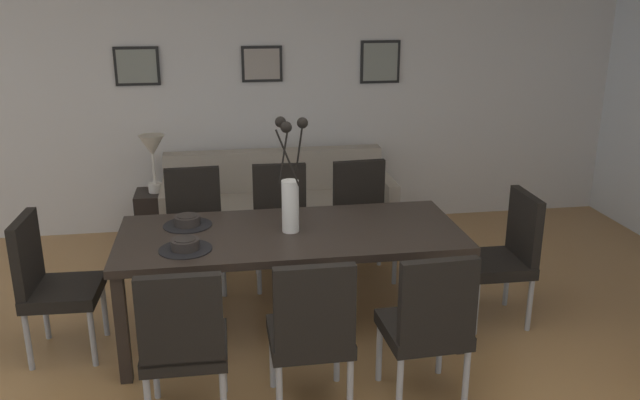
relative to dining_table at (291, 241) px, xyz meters
name	(u,v)px	position (x,y,z in m)	size (l,w,h in m)	color
back_wall_panel	(249,92)	(-0.13, 2.24, 0.63)	(9.00, 0.10, 2.60)	silver
dining_table	(291,241)	(0.00, 0.00, 0.00)	(2.20, 0.94, 0.74)	black
dining_chair_near_left	(184,339)	(-0.66, -0.88, -0.16)	(0.45, 0.45, 0.92)	black
dining_chair_near_right	(195,223)	(-0.64, 0.90, -0.16)	(0.46, 0.46, 0.92)	black
dining_chair_far_left	(312,329)	(0.01, -0.87, -0.16)	(0.44, 0.44, 0.92)	black
dining_chair_far_right	(281,218)	(0.02, 0.90, -0.16)	(0.46, 0.46, 0.92)	black
dining_chair_mid_left	(429,321)	(0.65, -0.89, -0.16)	(0.46, 0.46, 0.92)	black
dining_chair_mid_right	(362,214)	(0.68, 0.90, -0.16)	(0.47, 0.47, 0.92)	black
dining_chair_head_west	(49,279)	(-1.51, 0.00, -0.16)	(0.46, 0.46, 0.92)	black
dining_chair_head_east	(507,251)	(1.49, -0.02, -0.16)	(0.45, 0.45, 0.92)	black
centerpiece_vase	(290,189)	(0.00, 0.00, 0.35)	(0.21, 0.23, 0.73)	white
placemat_near_left	(185,249)	(-0.66, -0.21, 0.07)	(0.32, 0.32, 0.01)	black
bowl_near_left	(185,243)	(-0.66, -0.21, 0.11)	(0.17, 0.17, 0.07)	#2D2826
placemat_near_right	(188,225)	(-0.66, 0.21, 0.07)	(0.32, 0.32, 0.01)	black
bowl_near_right	(187,220)	(-0.66, 0.21, 0.11)	(0.17, 0.17, 0.07)	#2D2826
sofa	(278,213)	(0.07, 1.69, -0.39)	(2.02, 0.84, 0.80)	#A89E8E
side_table	(158,220)	(-1.00, 1.74, -0.41)	(0.36, 0.36, 0.52)	black
table_lamp	(152,151)	(-1.00, 1.74, 0.22)	(0.22, 0.22, 0.51)	beige
framed_picture_left	(137,66)	(-1.12, 2.17, 0.90)	(0.39, 0.03, 0.34)	black
framed_picture_center	(262,64)	(0.00, 2.17, 0.90)	(0.37, 0.03, 0.33)	black
framed_picture_right	(380,62)	(1.12, 2.17, 0.90)	(0.38, 0.03, 0.40)	black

